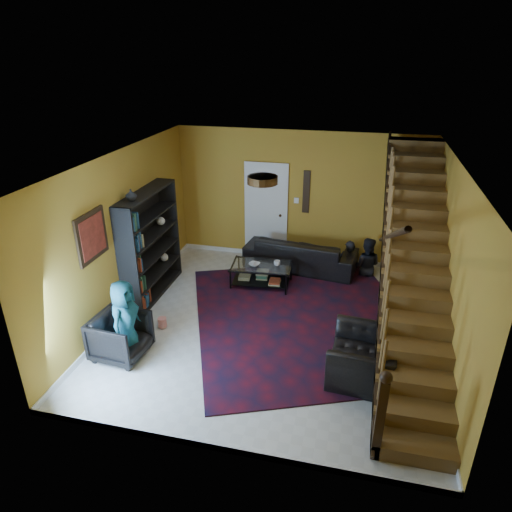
{
  "coord_description": "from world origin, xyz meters",
  "views": [
    {
      "loc": [
        1.25,
        -6.42,
        4.32
      ],
      "look_at": [
        -0.37,
        0.4,
        1.07
      ],
      "focal_mm": 32.0,
      "sensor_mm": 36.0,
      "label": 1
    }
  ],
  "objects": [
    {
      "name": "floor",
      "position": [
        0.0,
        0.0,
        0.0
      ],
      "size": [
        5.5,
        5.5,
        0.0
      ],
      "primitive_type": "plane",
      "color": "beige",
      "rests_on": "ground"
    },
    {
      "name": "room",
      "position": [
        -1.33,
        1.33,
        0.05
      ],
      "size": [
        5.5,
        5.5,
        5.5
      ],
      "color": "#AC8926",
      "rests_on": "ground"
    },
    {
      "name": "staircase",
      "position": [
        2.12,
        -0.0,
        1.4
      ],
      "size": [
        0.95,
        5.02,
        3.18
      ],
      "color": "brown",
      "rests_on": "floor"
    },
    {
      "name": "bookshelf",
      "position": [
        -2.4,
        0.6,
        0.96
      ],
      "size": [
        0.35,
        1.8,
        2.0
      ],
      "color": "black",
      "rests_on": "floor"
    },
    {
      "name": "door",
      "position": [
        -0.7,
        2.73,
        1.02
      ],
      "size": [
        0.82,
        0.05,
        2.05
      ],
      "primitive_type": "cube",
      "color": "silver",
      "rests_on": "floor"
    },
    {
      "name": "framed_picture",
      "position": [
        -2.57,
        -0.9,
        1.75
      ],
      "size": [
        0.04,
        0.74,
        0.74
      ],
      "primitive_type": "cube",
      "color": "maroon",
      "rests_on": "room"
    },
    {
      "name": "wall_hanging",
      "position": [
        0.15,
        2.73,
        1.55
      ],
      "size": [
        0.14,
        0.03,
        0.9
      ],
      "primitive_type": "cube",
      "color": "black",
      "rests_on": "room"
    },
    {
      "name": "ceiling_fixture",
      "position": [
        0.0,
        -0.8,
        2.74
      ],
      "size": [
        0.4,
        0.4,
        0.1
      ],
      "primitive_type": "cylinder",
      "color": "#3F2814",
      "rests_on": "room"
    },
    {
      "name": "rug",
      "position": [
        0.5,
        0.32,
        0.01
      ],
      "size": [
        4.91,
        5.2,
        0.02
      ],
      "primitive_type": "cube",
      "rotation": [
        0.0,
        0.0,
        0.38
      ],
      "color": "#420B16",
      "rests_on": "floor"
    },
    {
      "name": "sofa",
      "position": [
        0.14,
        2.3,
        0.34
      ],
      "size": [
        2.4,
        1.19,
        0.67
      ],
      "primitive_type": "imported",
      "rotation": [
        0.0,
        0.0,
        3.01
      ],
      "color": "black",
      "rests_on": "floor"
    },
    {
      "name": "armchair_left",
      "position": [
        -2.05,
        -1.34,
        0.35
      ],
      "size": [
        0.82,
        0.8,
        0.69
      ],
      "primitive_type": "imported",
      "rotation": [
        0.0,
        0.0,
        1.49
      ],
      "color": "black",
      "rests_on": "floor"
    },
    {
      "name": "armchair_right",
      "position": [
        1.5,
        -1.01,
        0.33
      ],
      "size": [
        0.98,
        1.1,
        0.67
      ],
      "primitive_type": "imported",
      "rotation": [
        0.0,
        0.0,
        -1.65
      ],
      "color": "black",
      "rests_on": "floor"
    },
    {
      "name": "person_adult_a",
      "position": [
        1.14,
        2.35,
        0.12
      ],
      "size": [
        0.43,
        0.29,
        1.15
      ],
      "primitive_type": "imported",
      "rotation": [
        0.0,
        0.0,
        3.19
      ],
      "color": "black",
      "rests_on": "sofa"
    },
    {
      "name": "person_adult_b",
      "position": [
        1.5,
        2.35,
        0.17
      ],
      "size": [
        0.64,
        0.52,
        1.24
      ],
      "primitive_type": "imported",
      "rotation": [
        0.0,
        0.0,
        3.05
      ],
      "color": "black",
      "rests_on": "sofa"
    },
    {
      "name": "person_child",
      "position": [
        -1.95,
        -1.32,
        0.63
      ],
      "size": [
        0.42,
        0.63,
        1.27
      ],
      "primitive_type": "imported",
      "rotation": [
        0.0,
        0.0,
        1.55
      ],
      "color": "#18545B",
      "rests_on": "armchair_left"
    },
    {
      "name": "coffee_table",
      "position": [
        -0.49,
        1.35,
        0.25
      ],
      "size": [
        1.2,
        0.77,
        0.44
      ],
      "rotation": [
        0.0,
        0.0,
        0.09
      ],
      "color": "black",
      "rests_on": "floor"
    },
    {
      "name": "cup_a",
      "position": [
        -0.19,
        1.41,
        0.49
      ],
      "size": [
        0.16,
        0.16,
        0.1
      ],
      "primitive_type": "imported",
      "rotation": [
        0.0,
        0.0,
        -0.32
      ],
      "color": "#999999",
      "rests_on": "coffee_table"
    },
    {
      "name": "cup_b",
      "position": [
        -0.65,
        1.28,
        0.48
      ],
      "size": [
        0.12,
        0.12,
        0.09
      ],
      "primitive_type": "imported",
      "rotation": [
        0.0,
        0.0,
        -0.34
      ],
      "color": "#999999",
      "rests_on": "coffee_table"
    },
    {
      "name": "bowl",
      "position": [
        -0.62,
        1.3,
        0.46
      ],
      "size": [
        0.25,
        0.25,
        0.05
      ],
      "primitive_type": "imported",
      "rotation": [
        0.0,
        0.0,
        -0.25
      ],
      "color": "#999999",
      "rests_on": "coffee_table"
    },
    {
      "name": "vase",
      "position": [
        -2.41,
        0.1,
        2.1
      ],
      "size": [
        0.18,
        0.18,
        0.19
      ],
      "primitive_type": "imported",
      "color": "#999999",
      "rests_on": "bookshelf"
    },
    {
      "name": "popcorn_bucket",
      "position": [
        -1.78,
        -0.49,
        0.1
      ],
      "size": [
        0.18,
        0.18,
        0.17
      ],
      "primitive_type": "cylinder",
      "rotation": [
        0.0,
        0.0,
        0.27
      ],
      "color": "red",
      "rests_on": "rug"
    }
  ]
}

